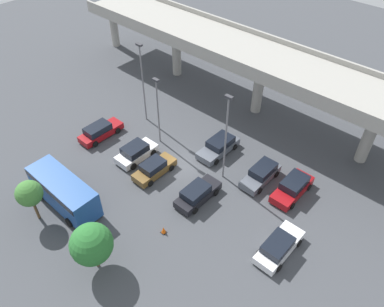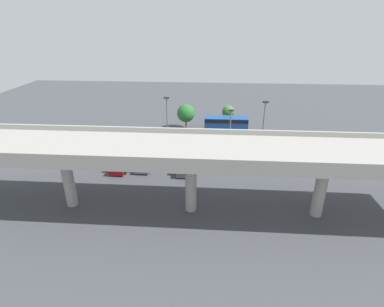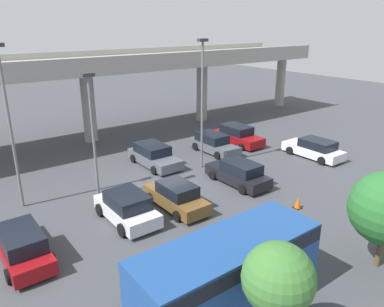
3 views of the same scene
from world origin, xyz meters
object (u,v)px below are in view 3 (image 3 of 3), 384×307
(parked_car_4, at_px, (238,173))
(traffic_cone, at_px, (298,203))
(parked_car_5, at_px, (214,144))
(parked_car_7, at_px, (314,149))
(parked_car_2, at_px, (176,196))
(lamp_post_mid_lot, at_px, (202,96))
(shuttle_bus, at_px, (228,269))
(tree_front_left, at_px, (278,279))
(parked_car_1, at_px, (127,208))
(parked_car_6, at_px, (238,135))
(lamp_post_near_aisle, at_px, (93,128))
(parked_car_3, at_px, (154,156))
(parked_car_0, at_px, (21,245))
(lamp_post_by_overpass, at_px, (9,118))

(parked_car_4, bearing_deg, traffic_cone, -175.81)
(parked_car_5, bearing_deg, parked_car_7, 43.81)
(parked_car_2, distance_m, lamp_post_mid_lot, 8.01)
(traffic_cone, bearing_deg, shuttle_bus, -158.00)
(parked_car_4, xyz_separation_m, tree_front_left, (-8.72, -10.67, 2.35))
(parked_car_1, xyz_separation_m, traffic_cone, (8.52, -4.64, -0.44))
(parked_car_7, bearing_deg, traffic_cone, 120.55)
(parked_car_6, bearing_deg, parked_car_4, -43.15)
(parked_car_4, relative_size, lamp_post_mid_lot, 0.51)
(lamp_post_near_aisle, relative_size, tree_front_left, 1.79)
(parked_car_3, relative_size, parked_car_5, 1.07)
(parked_car_7, bearing_deg, parked_car_4, 90.91)
(parked_car_1, xyz_separation_m, lamp_post_near_aisle, (-0.14, 3.46, 3.68))
(parked_car_2, bearing_deg, shuttle_bus, 158.31)
(parked_car_2, height_order, parked_car_6, parked_car_6)
(parked_car_3, xyz_separation_m, lamp_post_mid_lot, (2.55, -2.53, 4.54))
(parked_car_0, xyz_separation_m, parked_car_3, (10.98, 6.59, -0.01))
(parked_car_2, height_order, tree_front_left, tree_front_left)
(parked_car_1, relative_size, parked_car_2, 0.96)
(parked_car_1, xyz_separation_m, parked_car_2, (2.96, -0.35, -0.06))
(parked_car_5, relative_size, lamp_post_by_overpass, 0.50)
(parked_car_4, height_order, parked_car_5, parked_car_4)
(parked_car_5, height_order, parked_car_6, parked_car_6)
(parked_car_5, bearing_deg, shuttle_bus, -38.54)
(parked_car_3, xyz_separation_m, traffic_cone, (2.97, -10.94, -0.40))
(parked_car_1, height_order, parked_car_4, parked_car_1)
(shuttle_bus, bearing_deg, lamp_post_mid_lot, 55.35)
(parked_car_0, height_order, parked_car_5, parked_car_0)
(lamp_post_by_overpass, relative_size, traffic_cone, 13.11)
(parked_car_5, distance_m, tree_front_left, 20.33)
(shuttle_bus, height_order, lamp_post_by_overpass, lamp_post_by_overpass)
(parked_car_2, height_order, lamp_post_near_aisle, lamp_post_near_aisle)
(parked_car_2, relative_size, parked_car_7, 0.93)
(parked_car_5, relative_size, lamp_post_near_aisle, 0.61)
(lamp_post_by_overpass, bearing_deg, parked_car_6, 3.60)
(parked_car_0, height_order, shuttle_bus, shuttle_bus)
(lamp_post_by_overpass, height_order, tree_front_left, lamp_post_by_overpass)
(parked_car_2, relative_size, parked_car_3, 0.92)
(parked_car_5, xyz_separation_m, lamp_post_by_overpass, (-15.12, -0.70, 4.57))
(parked_car_3, distance_m, traffic_cone, 11.34)
(parked_car_3, distance_m, lamp_post_mid_lot, 5.79)
(tree_front_left, bearing_deg, shuttle_bus, 80.98)
(shuttle_bus, bearing_deg, parked_car_1, 89.09)
(parked_car_0, distance_m, traffic_cone, 14.62)
(parked_car_2, relative_size, lamp_post_by_overpass, 0.49)
(parked_car_7, xyz_separation_m, tree_front_left, (-17.08, -10.80, 2.38))
(parked_car_3, height_order, traffic_cone, parked_car_3)
(parked_car_3, bearing_deg, parked_car_4, 22.58)
(shuttle_bus, distance_m, lamp_post_mid_lot, 14.90)
(parked_car_2, bearing_deg, parked_car_7, -88.10)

